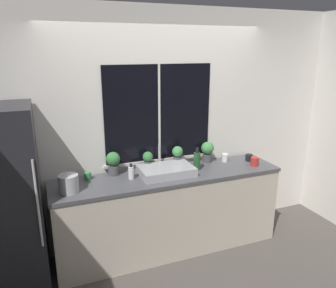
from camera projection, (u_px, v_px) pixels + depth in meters
name	position (u px, v px, depth m)	size (l,w,h in m)	color
ground_plane	(179.00, 261.00, 3.60)	(14.00, 14.00, 0.00)	#4C4742
wall_back	(158.00, 129.00, 3.79)	(8.00, 0.09, 2.70)	silver
wall_right	(271.00, 105.00, 5.36)	(0.06, 7.00, 2.70)	silver
counter	(169.00, 212.00, 3.72)	(2.54, 0.59, 0.92)	beige
refrigerator	(2.00, 203.00, 2.99)	(0.68, 0.68, 1.79)	#232328
sink	(166.00, 170.00, 3.58)	(0.59, 0.44, 0.29)	#ADADB2
potted_plant_far_left	(113.00, 162.00, 3.55)	(0.15, 0.15, 0.26)	#4C4C51
potted_plant_center_left	(148.00, 160.00, 3.69)	(0.11, 0.11, 0.22)	#4C4C51
potted_plant_center_right	(177.00, 155.00, 3.81)	(0.13, 0.13, 0.24)	#4C4C51
potted_plant_far_right	(207.00, 150.00, 3.95)	(0.15, 0.15, 0.25)	#4C4C51
soap_bottle	(131.00, 172.00, 3.46)	(0.06, 0.06, 0.17)	white
bottle_tall	(197.00, 161.00, 3.70)	(0.07, 0.07, 0.26)	#235128
mug_white	(225.00, 158.00, 3.99)	(0.07, 0.07, 0.10)	white
mug_red	(255.00, 161.00, 3.85)	(0.09, 0.09, 0.10)	#B72D28
mug_black	(249.00, 158.00, 4.02)	(0.09, 0.09, 0.08)	black
mug_green	(88.00, 176.00, 3.44)	(0.07, 0.07, 0.08)	#38844C
kettle	(69.00, 183.00, 3.13)	(0.19, 0.19, 0.20)	#B2B2B7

